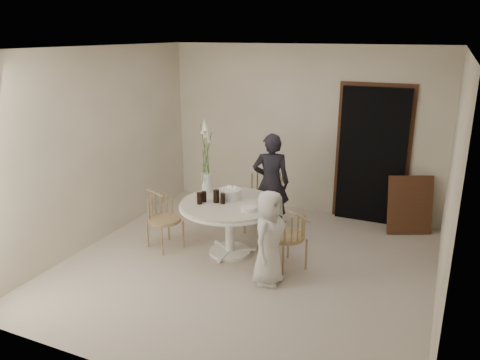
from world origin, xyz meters
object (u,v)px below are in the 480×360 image
at_px(table, 230,211).
at_px(girl, 271,183).
at_px(boy, 269,238).
at_px(flower_vase, 206,164).
at_px(chair_left, 160,212).
at_px(chair_far, 267,189).
at_px(chair_right, 292,233).
at_px(birthday_cake, 231,194).

relative_size(table, girl, 0.89).
bearing_deg(boy, flower_vase, 62.81).
bearing_deg(boy, chair_left, 83.87).
height_order(girl, flower_vase, flower_vase).
bearing_deg(chair_far, chair_left, -133.21).
height_order(chair_left, flower_vase, flower_vase).
bearing_deg(girl, flower_vase, 24.69).
relative_size(chair_right, girl, 0.53).
xyz_separation_m(boy, flower_vase, (-1.23, 0.78, 0.56)).
distance_m(chair_left, girl, 1.67).
distance_m(chair_right, girl, 1.32).
height_order(birthday_cake, flower_vase, flower_vase).
relative_size(chair_left, girl, 0.51).
xyz_separation_m(chair_right, birthday_cake, (-0.96, 0.28, 0.28)).
bearing_deg(boy, girl, 24.90).
bearing_deg(flower_vase, chair_left, -139.50).
distance_m(chair_far, chair_left, 1.65).
bearing_deg(chair_left, table, -57.61).
relative_size(chair_far, boy, 0.82).
bearing_deg(birthday_cake, chair_right, -16.29).
relative_size(table, chair_far, 1.40).
bearing_deg(chair_far, table, -97.51).
xyz_separation_m(chair_right, girl, (-0.69, 1.10, 0.23)).
xyz_separation_m(chair_right, boy, (-0.16, -0.37, 0.06)).
distance_m(chair_far, chair_right, 1.42).
height_order(table, birthday_cake, birthday_cake).
bearing_deg(table, chair_right, -9.03).
height_order(table, chair_far, chair_far).
relative_size(chair_far, birthday_cake, 3.34).
distance_m(chair_far, girl, 0.18).
bearing_deg(girl, boy, 89.99).
distance_m(chair_far, boy, 1.66).
relative_size(table, boy, 1.15).
distance_m(table, chair_left, 1.01).
distance_m(table, chair_right, 0.93).
bearing_deg(flower_vase, chair_far, 51.31).
xyz_separation_m(table, flower_vase, (-0.48, 0.27, 0.52)).
bearing_deg(girl, table, 57.13).
relative_size(chair_right, chair_left, 1.04).
height_order(chair_right, boy, boy).
distance_m(chair_right, flower_vase, 1.58).
bearing_deg(chair_left, flower_vase, -26.60).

